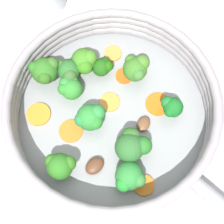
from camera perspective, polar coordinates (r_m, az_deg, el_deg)
The scene contains 26 objects.
ground_plane at distance 0.65m, azimuth -0.00°, elevation -0.81°, with size 4.00×4.00×0.00m, color #B9B9BD.
skillet at distance 0.65m, azimuth -0.00°, elevation -0.64°, with size 0.33×0.33×0.01m, color #939699.
skillet_rim_wall at distance 0.61m, azimuth -0.00°, elevation 0.57°, with size 0.35×0.35×0.06m.
skillet_rivet_left at distance 0.61m, azimuth 8.09°, elevation -12.61°, with size 0.01×0.01×0.01m, color #969695.
skillet_rivet_right at distance 0.63m, azimuth 13.41°, elevation -6.14°, with size 0.01×0.01×0.01m, color #959A99.
carrot_slice_0 at distance 0.69m, azimuth 0.14°, elevation 8.92°, with size 0.03×0.03×0.00m, color #ED923E.
carrot_slice_1 at distance 0.65m, azimuth -11.11°, elevation -0.35°, with size 0.04×0.04×0.01m, color orange.
carrot_slice_2 at distance 0.65m, azimuth -0.32°, elevation 1.52°, with size 0.04×0.04×0.00m, color orange.
carrot_slice_3 at distance 0.65m, azimuth 7.00°, elevation 1.20°, with size 0.04×0.04×0.00m, color orange.
carrot_slice_4 at distance 0.63m, azimuth -6.39°, elevation -2.67°, with size 0.04×0.04×0.00m, color orange.
carrot_slice_5 at distance 0.61m, azimuth 5.06°, elevation -10.97°, with size 0.03×0.03×0.01m, color orange.
carrot_slice_6 at distance 0.67m, azimuth 1.86°, elevation 5.53°, with size 0.03×0.03×0.00m, color orange.
broccoli_floret_0 at distance 0.62m, azimuth 9.07°, elevation 0.76°, with size 0.03×0.04×0.05m.
broccoli_floret_1 at distance 0.64m, azimuth 3.67°, elevation 6.70°, with size 0.05×0.05×0.05m.
broccoli_floret_2 at distance 0.59m, azimuth 2.67°, elevation -9.90°, with size 0.05×0.05×0.05m.
broccoli_floret_3 at distance 0.64m, azimuth -10.25°, elevation 6.22°, with size 0.05×0.05×0.06m.
broccoli_floret_4 at distance 0.65m, azimuth -1.42°, elevation 6.94°, with size 0.04×0.03×0.04m.
broccoli_floret_5 at distance 0.61m, azimuth -3.33°, elevation -0.70°, with size 0.05×0.05×0.05m.
broccoli_floret_6 at distance 0.65m, azimuth -4.16°, elevation 7.71°, with size 0.05×0.05×0.05m.
broccoli_floret_7 at distance 0.59m, azimuth 3.31°, elevation -4.92°, with size 0.05×0.05×0.06m.
broccoli_floret_8 at distance 0.59m, azimuth -7.78°, elevation -8.03°, with size 0.05×0.04×0.05m.
broccoli_floret_9 at distance 0.63m, azimuth -6.42°, elevation 3.64°, with size 0.04×0.04×0.05m.
broccoli_floret_10 at distance 0.65m, azimuth -6.69°, elevation 6.21°, with size 0.04×0.05×0.05m.
mushroom_piece_0 at distance 0.68m, azimuth 3.54°, elevation 7.70°, with size 0.02×0.02×0.01m, color brown.
mushroom_piece_1 at distance 0.63m, azimuth 4.83°, elevation -1.82°, with size 0.03×0.02×0.01m, color brown.
mushroom_piece_2 at distance 0.61m, azimuth -2.66°, elevation -8.19°, with size 0.03×0.02×0.01m, color brown.
Camera 1 is at (-0.08, -0.20, 0.61)m, focal length 60.00 mm.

